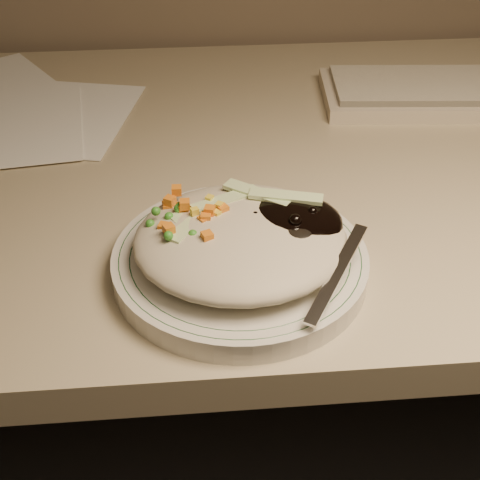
{
  "coord_description": "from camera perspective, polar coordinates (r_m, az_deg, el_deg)",
  "views": [
    {
      "loc": [
        -0.09,
        0.68,
        1.14
      ],
      "look_at": [
        -0.05,
        1.16,
        0.78
      ],
      "focal_mm": 50.0,
      "sensor_mm": 36.0,
      "label": 1
    }
  ],
  "objects": [
    {
      "name": "desk",
      "position": [
        0.93,
        1.97,
        -3.32
      ],
      "size": [
        1.4,
        0.7,
        0.74
      ],
      "color": "tan",
      "rests_on": "ground"
    },
    {
      "name": "plate_rim",
      "position": [
        0.61,
        -0.0,
        -1.2
      ],
      "size": [
        0.22,
        0.22,
        0.0
      ],
      "color": "#144723",
      "rests_on": "plate"
    },
    {
      "name": "meal",
      "position": [
        0.6,
        0.41,
        0.41
      ],
      "size": [
        0.21,
        0.19,
        0.05
      ],
      "color": "#B1A98F",
      "rests_on": "plate"
    },
    {
      "name": "keyboard",
      "position": [
        0.98,
        18.87,
        11.87
      ],
      "size": [
        0.4,
        0.17,
        0.03
      ],
      "rotation": [
        0.0,
        0.0,
        -0.08
      ],
      "color": "beige",
      "rests_on": "desk"
    },
    {
      "name": "plate",
      "position": [
        0.62,
        -0.0,
        -1.93
      ],
      "size": [
        0.24,
        0.24,
        0.02
      ],
      "primitive_type": "cylinder",
      "color": "silver",
      "rests_on": "desk"
    }
  ]
}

